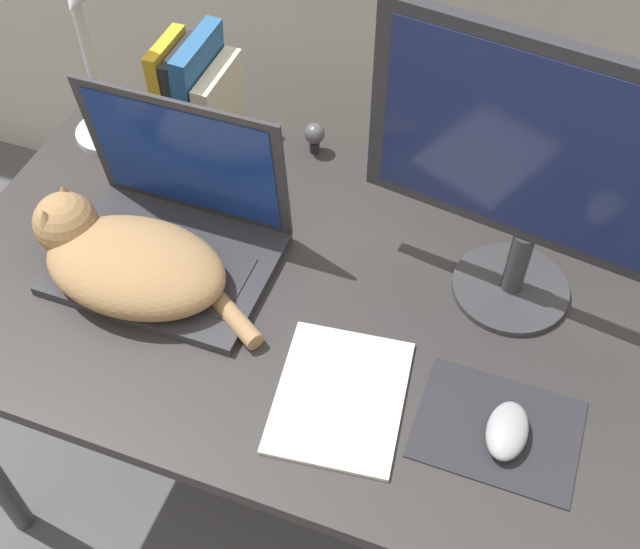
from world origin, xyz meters
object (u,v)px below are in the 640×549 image
laptop (172,232)px  desk_lamp (86,21)px  book_row (198,98)px  computer_mouse (507,431)px  external_monitor (544,171)px  webcam (315,135)px  cat (125,260)px  notepad (340,396)px

laptop → desk_lamp: bearing=138.3°
book_row → desk_lamp: desk_lamp is taller
computer_mouse → external_monitor: bearing=100.2°
laptop → desk_lamp: 0.39m
external_monitor → computer_mouse: 0.38m
laptop → webcam: 0.36m
cat → book_row: (-0.04, 0.37, 0.05)m
book_row → webcam: size_ratio=3.63×
desk_lamp → webcam: 0.46m
external_monitor → notepad: size_ratio=2.07×
desk_lamp → laptop: bearing=-41.7°
book_row → notepad: size_ratio=0.91×
cat → notepad: cat is taller
cat → computer_mouse: cat is taller
laptop → desk_lamp: (-0.23, 0.21, 0.23)m
desk_lamp → notepad: (0.61, -0.39, -0.28)m
external_monitor → webcam: bearing=153.5°
laptop → cat: laptop is taller
computer_mouse → webcam: size_ratio=1.53×
external_monitor → book_row: bearing=165.5°
desk_lamp → book_row: bearing=27.4°
webcam → external_monitor: bearing=-26.5°
laptop → external_monitor: size_ratio=0.67×
external_monitor → notepad: (-0.20, -0.30, -0.27)m
laptop → external_monitor: (0.57, 0.12, 0.22)m
laptop → webcam: laptop is taller
desk_lamp → notepad: bearing=-32.7°
computer_mouse → desk_lamp: (-0.86, 0.37, 0.27)m
webcam → book_row: bearing=-167.4°
external_monitor → book_row: external_monitor is taller
computer_mouse → book_row: size_ratio=0.42×
computer_mouse → laptop: bearing=165.5°
external_monitor → notepad: external_monitor is taller
external_monitor → webcam: (-0.44, 0.22, -0.23)m
webcam → computer_mouse: bearing=-45.6°
desk_lamp → notepad: size_ratio=1.63×
laptop → cat: size_ratio=0.83×
laptop → cat: 0.10m
desk_lamp → computer_mouse: bearing=-23.3°
laptop → book_row: (-0.08, 0.29, 0.05)m
laptop → webcam: size_ratio=5.58×
notepad → webcam: size_ratio=4.01×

